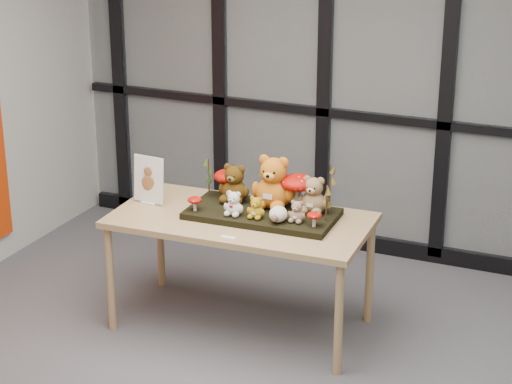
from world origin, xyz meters
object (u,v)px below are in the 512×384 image
at_px(bear_tan_back, 314,193).
at_px(mushroom_front_right, 314,219).
at_px(display_table, 241,227).
at_px(diorama_tray, 262,214).
at_px(mushroom_front_left, 195,203).
at_px(plush_cream_hedgehog, 278,213).
at_px(sign_holder, 149,182).
at_px(bear_beige_small, 297,210).
at_px(bear_white_bow, 234,202).
at_px(mushroom_back_right, 298,190).
at_px(bear_small_yellow, 256,206).
at_px(bear_brown_medium, 235,181).
at_px(bear_pooh_yellow, 274,179).
at_px(mushroom_back_left, 228,182).

xyz_separation_m(bear_tan_back, mushroom_front_right, (0.08, -0.21, -0.08)).
distance_m(display_table, diorama_tray, 0.16).
bearing_deg(mushroom_front_left, plush_cream_hedgehog, 3.59).
bearing_deg(sign_holder, bear_beige_small, 4.29).
relative_size(diorama_tray, mushroom_front_left, 9.17).
height_order(display_table, bear_white_bow, bear_white_bow).
xyz_separation_m(bear_tan_back, plush_cream_hedgehog, (-0.14, -0.23, -0.07)).
height_order(bear_tan_back, mushroom_back_right, bear_tan_back).
bearing_deg(sign_holder, bear_small_yellow, 1.04).
height_order(mushroom_front_left, mushroom_front_right, same).
height_order(bear_beige_small, plush_cream_hedgehog, bear_beige_small).
relative_size(display_table, bear_brown_medium, 5.95).
bearing_deg(bear_beige_small, bear_tan_back, 76.40).
relative_size(diorama_tray, bear_pooh_yellow, 2.48).
distance_m(mushroom_back_right, mushroom_front_left, 0.64).
bearing_deg(bear_tan_back, display_table, -160.31).
bearing_deg(plush_cream_hedgehog, mushroom_back_left, 147.63).
xyz_separation_m(bear_brown_medium, bear_small_yellow, (0.24, -0.20, -0.06)).
relative_size(diorama_tray, mushroom_back_left, 4.48).
relative_size(bear_tan_back, mushroom_back_left, 1.26).
distance_m(bear_brown_medium, bear_tan_back, 0.52).
xyz_separation_m(display_table, bear_pooh_yellow, (0.15, 0.15, 0.29)).
bearing_deg(bear_tan_back, bear_brown_medium, 179.91).
xyz_separation_m(diorama_tray, sign_holder, (-0.75, -0.07, 0.13)).
bearing_deg(mushroom_back_right, bear_white_bow, -141.04).
relative_size(bear_pooh_yellow, mushroom_back_right, 1.51).
height_order(plush_cream_hedgehog, mushroom_back_right, mushroom_back_right).
distance_m(diorama_tray, mushroom_back_right, 0.26).
bearing_deg(bear_pooh_yellow, bear_tan_back, 0.26).
xyz_separation_m(bear_brown_medium, bear_beige_small, (0.48, -0.16, -0.06)).
xyz_separation_m(bear_small_yellow, mushroom_front_left, (-0.39, -0.04, -0.03)).
xyz_separation_m(diorama_tray, mushroom_front_right, (0.38, -0.11, 0.07)).
bearing_deg(display_table, bear_pooh_yellow, 42.94).
bearing_deg(bear_beige_small, sign_holder, 177.22).
bearing_deg(plush_cream_hedgehog, mushroom_front_left, -178.75).
xyz_separation_m(bear_pooh_yellow, mushroom_back_right, (0.15, 0.03, -0.06)).
distance_m(bear_tan_back, bear_beige_small, 0.19).
relative_size(plush_cream_hedgehog, mushroom_back_left, 0.53).
xyz_separation_m(mushroom_back_left, mushroom_back_right, (0.47, -0.01, 0.02)).
relative_size(mushroom_back_left, mushroom_back_right, 0.84).
relative_size(plush_cream_hedgehog, mushroom_front_left, 1.09).
height_order(display_table, bear_pooh_yellow, bear_pooh_yellow).
xyz_separation_m(mushroom_back_right, mushroom_front_right, (0.20, -0.23, -0.07)).
height_order(bear_tan_back, bear_white_bow, bear_tan_back).
bearing_deg(display_table, mushroom_front_right, -7.63).
xyz_separation_m(display_table, mushroom_back_right, (0.30, 0.19, 0.23)).
bearing_deg(bear_pooh_yellow, bear_brown_medium, 179.56).
bearing_deg(bear_tan_back, bear_white_bow, -153.75).
height_order(bear_white_bow, bear_beige_small, bear_white_bow).
bearing_deg(bear_tan_back, bear_small_yellow, -143.98).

